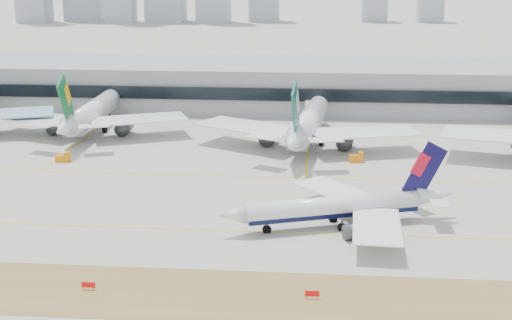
# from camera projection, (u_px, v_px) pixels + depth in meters

# --- Properties ---
(ground) EXTENTS (3000.00, 3000.00, 0.00)m
(ground) POSITION_uv_depth(u_px,v_px,m) (212.00, 221.00, 140.20)
(ground) COLOR #9D9A93
(ground) RESTS_ON ground
(taxiing_airliner) EXTENTS (46.09, 39.10, 16.00)m
(taxiing_airliner) POSITION_uv_depth(u_px,v_px,m) (342.00, 207.00, 136.38)
(taxiing_airliner) COLOR white
(taxiing_airliner) RESTS_ON ground
(widebody_eva) EXTENTS (60.09, 58.63, 21.41)m
(widebody_eva) POSITION_uv_depth(u_px,v_px,m) (91.00, 114.00, 209.28)
(widebody_eva) COLOR white
(widebody_eva) RESTS_ON ground
(widebody_cathay) EXTENTS (62.15, 61.24, 22.31)m
(widebody_cathay) POSITION_uv_depth(u_px,v_px,m) (308.00, 124.00, 195.03)
(widebody_cathay) COLOR white
(widebody_cathay) RESTS_ON ground
(terminal) EXTENTS (280.00, 43.10, 15.00)m
(terminal) POSITION_uv_depth(u_px,v_px,m) (260.00, 84.00, 248.25)
(terminal) COLOR gray
(terminal) RESTS_ON ground
(hold_sign_left) EXTENTS (2.20, 0.15, 1.35)m
(hold_sign_left) POSITION_uv_depth(u_px,v_px,m) (88.00, 285.00, 110.52)
(hold_sign_left) COLOR red
(hold_sign_left) RESTS_ON ground
(hold_sign_right) EXTENTS (2.20, 0.15, 1.35)m
(hold_sign_right) POSITION_uv_depth(u_px,v_px,m) (312.00, 294.00, 107.62)
(hold_sign_right) COLOR red
(hold_sign_right) RESTS_ON ground
(gse_b) EXTENTS (3.55, 2.00, 2.60)m
(gse_b) POSITION_uv_depth(u_px,v_px,m) (64.00, 158.00, 180.70)
(gse_b) COLOR orange
(gse_b) RESTS_ON ground
(gse_c) EXTENTS (3.55, 2.00, 2.60)m
(gse_c) POSITION_uv_depth(u_px,v_px,m) (357.00, 158.00, 180.45)
(gse_c) COLOR orange
(gse_c) RESTS_ON ground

